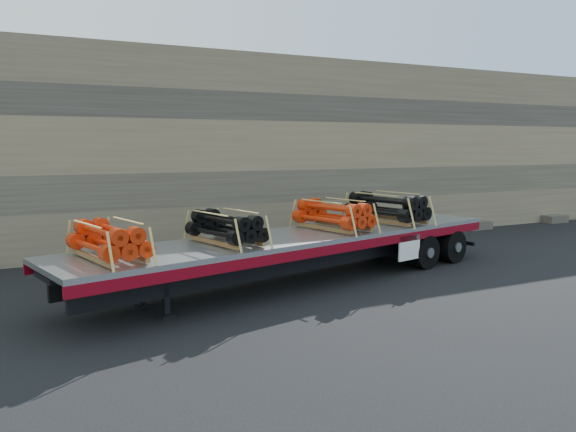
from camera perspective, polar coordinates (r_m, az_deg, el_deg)
name	(u,v)px	position (r m, az deg, el deg)	size (l,w,h in m)	color
ground	(280,280)	(15.66, -0.86, -6.53)	(120.00, 120.00, 0.00)	black
rock_wall	(205,151)	(21.27, -8.47, 6.53)	(44.00, 3.00, 7.00)	#7A6B54
trailer	(300,258)	(15.30, 1.23, -4.30)	(13.38, 2.57, 1.34)	#9C9EA3
bundle_front	(109,241)	(12.35, -17.77, -2.47)	(1.07, 2.13, 0.76)	red
bundle_midfront	(226,228)	(13.70, -6.32, -1.26)	(1.06, 2.12, 0.75)	black
bundle_midrear	(333,216)	(15.95, 4.60, 0.05)	(1.13, 2.26, 0.80)	red
bundle_rear	(387,208)	(17.63, 9.99, 0.76)	(1.23, 2.46, 0.87)	black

